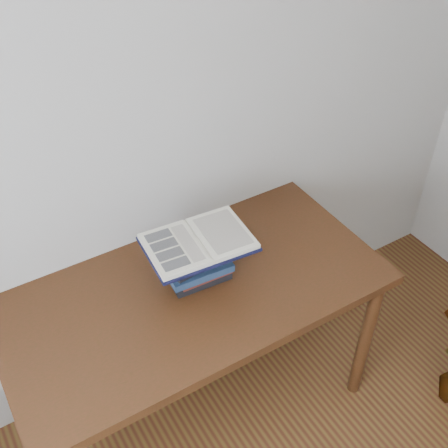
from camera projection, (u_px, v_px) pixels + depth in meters
desk at (195, 305)px, 2.24m from camera, size 1.51×0.75×0.81m
book_stack at (198, 261)px, 2.16m from camera, size 0.28×0.20×0.19m
open_book at (198, 242)px, 2.09m from camera, size 0.41×0.30×0.03m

